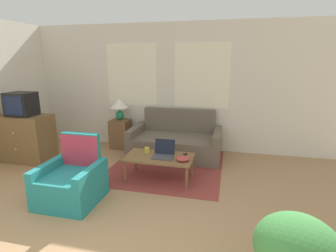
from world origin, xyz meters
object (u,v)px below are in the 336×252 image
(couch, at_px, (176,143))
(potted_plant, at_px, (297,250))
(laptop, at_px, (163,153))
(snack_bowl, at_px, (183,158))
(television, at_px, (21,104))
(table_lamp, at_px, (119,105))
(cup_navy, at_px, (147,150))
(tv_remote, at_px, (184,155))
(coffee_table, at_px, (159,159))
(armchair, at_px, (73,182))

(couch, xyz_separation_m, potted_plant, (1.58, -2.96, 0.16))
(laptop, relative_size, snack_bowl, 1.59)
(television, bearing_deg, couch, 18.88)
(table_lamp, relative_size, cup_navy, 5.10)
(cup_navy, height_order, tv_remote, cup_navy)
(couch, bearing_deg, television, -161.12)
(couch, xyz_separation_m, tv_remote, (0.35, -1.03, 0.14))
(coffee_table, distance_m, snack_bowl, 0.41)
(armchair, height_order, potted_plant, armchair)
(couch, distance_m, coffee_table, 1.16)
(couch, bearing_deg, tv_remote, -71.41)
(laptop, bearing_deg, snack_bowl, -17.95)
(table_lamp, xyz_separation_m, coffee_table, (1.23, -1.33, -0.58))
(potted_plant, bearing_deg, television, 154.54)
(armchair, distance_m, cup_navy, 1.25)
(coffee_table, relative_size, potted_plant, 1.56)
(armchair, xyz_separation_m, tv_remote, (1.35, 1.00, 0.14))
(potted_plant, bearing_deg, snack_bowl, 125.43)
(coffee_table, relative_size, snack_bowl, 5.27)
(snack_bowl, bearing_deg, potted_plant, -54.57)
(tv_remote, xyz_separation_m, potted_plant, (1.23, -1.93, 0.02))
(couch, bearing_deg, cup_navy, -104.59)
(table_lamp, bearing_deg, television, -142.39)
(laptop, height_order, cup_navy, laptop)
(couch, relative_size, tv_remote, 11.29)
(armchair, distance_m, laptop, 1.38)
(couch, height_order, laptop, couch)
(couch, distance_m, potted_plant, 3.36)
(television, distance_m, coffee_table, 2.77)
(snack_bowl, bearing_deg, coffee_table, 167.09)
(armchair, relative_size, cup_navy, 9.85)
(table_lamp, height_order, coffee_table, table_lamp)
(tv_remote, bearing_deg, armchair, -143.38)
(television, bearing_deg, laptop, -4.51)
(tv_remote, height_order, potted_plant, potted_plant)
(snack_bowl, distance_m, tv_remote, 0.21)
(couch, distance_m, television, 2.96)
(television, distance_m, potted_plant, 4.78)
(couch, height_order, tv_remote, couch)
(coffee_table, xyz_separation_m, potted_plant, (1.61, -1.80, 0.07))
(laptop, bearing_deg, table_lamp, 134.60)
(table_lamp, bearing_deg, snack_bowl, -41.22)
(cup_navy, bearing_deg, coffee_table, -26.91)
(snack_bowl, relative_size, tv_remote, 1.30)
(table_lamp, bearing_deg, tv_remote, -36.92)
(television, bearing_deg, coffee_table, -4.95)
(coffee_table, relative_size, tv_remote, 6.86)
(armchair, xyz_separation_m, coffee_table, (0.97, 0.88, 0.09))
(laptop, xyz_separation_m, potted_plant, (1.54, -1.82, -0.02))
(coffee_table, xyz_separation_m, snack_bowl, (0.39, -0.09, 0.07))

